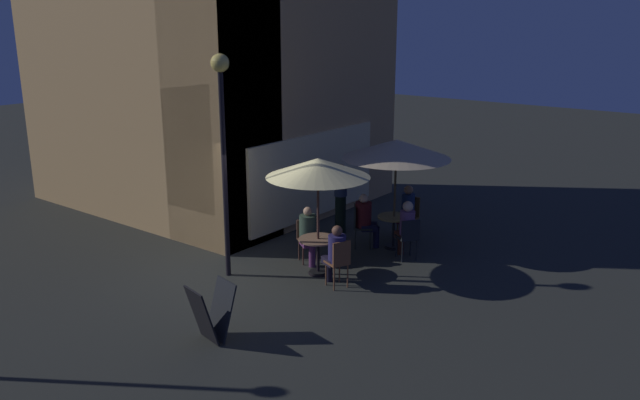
% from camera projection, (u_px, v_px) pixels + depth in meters
% --- Properties ---
extents(ground_plane, '(60.00, 60.00, 0.00)m').
position_uv_depth(ground_plane, '(234.00, 280.00, 12.86)').
color(ground_plane, '#2B2D28').
extents(cafe_building, '(6.85, 8.05, 8.79)m').
position_uv_depth(cafe_building, '(209.00, 45.00, 16.05)').
color(cafe_building, tan).
rests_on(cafe_building, ground).
extents(street_lamp_near_corner, '(0.35, 0.35, 4.41)m').
position_uv_depth(street_lamp_near_corner, '(222.00, 120.00, 12.27)').
color(street_lamp_near_corner, black).
rests_on(street_lamp_near_corner, ground).
extents(menu_sandwich_board, '(0.76, 0.68, 0.95)m').
position_uv_depth(menu_sandwich_board, '(212.00, 312.00, 10.35)').
color(menu_sandwich_board, black).
rests_on(menu_sandwich_board, ground).
extents(cafe_table_0, '(0.75, 0.75, 0.75)m').
position_uv_depth(cafe_table_0, '(394.00, 225.00, 14.54)').
color(cafe_table_0, black).
rests_on(cafe_table_0, ground).
extents(cafe_table_1, '(0.79, 0.79, 0.76)m').
position_uv_depth(cafe_table_1, '(318.00, 247.00, 13.04)').
color(cafe_table_1, black).
rests_on(cafe_table_1, ground).
extents(patio_umbrella_0, '(2.39, 2.39, 2.49)m').
position_uv_depth(patio_umbrella_0, '(396.00, 149.00, 14.07)').
color(patio_umbrella_0, black).
rests_on(patio_umbrella_0, ground).
extents(patio_umbrella_1, '(2.06, 2.06, 2.41)m').
position_uv_depth(patio_umbrella_1, '(318.00, 168.00, 12.59)').
color(patio_umbrella_1, black).
rests_on(patio_umbrella_1, ground).
extents(cafe_chair_0, '(0.48, 0.48, 0.98)m').
position_uv_depth(cafe_chair_0, '(409.00, 213.00, 15.25)').
color(cafe_chair_0, brown).
rests_on(cafe_chair_0, ground).
extents(cafe_chair_1, '(0.59, 0.59, 0.98)m').
position_uv_depth(cafe_chair_1, '(359.00, 223.00, 14.57)').
color(cafe_chair_1, black).
rests_on(cafe_chair_1, ground).
extents(cafe_chair_2, '(0.57, 0.57, 0.93)m').
position_uv_depth(cafe_chair_2, '(409.00, 235.00, 13.78)').
color(cafe_chair_2, black).
rests_on(cafe_chair_2, ground).
extents(cafe_chair_3, '(0.50, 0.50, 0.97)m').
position_uv_depth(cafe_chair_3, '(339.00, 259.00, 12.34)').
color(cafe_chair_3, brown).
rests_on(cafe_chair_3, ground).
extents(cafe_chair_4, '(0.54, 0.54, 0.90)m').
position_uv_depth(cafe_chair_4, '(307.00, 236.00, 13.77)').
color(cafe_chair_4, '#4F3024').
rests_on(cafe_chair_4, ground).
extents(patron_seated_0, '(0.52, 0.35, 1.29)m').
position_uv_depth(patron_seated_0, '(407.00, 209.00, 15.09)').
color(patron_seated_0, '#4B1625').
rests_on(patron_seated_0, ground).
extents(patron_seated_1, '(0.51, 0.55, 1.25)m').
position_uv_depth(patron_seated_1, '(365.00, 217.00, 14.53)').
color(patron_seated_1, black).
rests_on(patron_seated_1, ground).
extents(patron_seated_2, '(0.48, 0.52, 1.30)m').
position_uv_depth(patron_seated_2, '(406.00, 226.00, 13.86)').
color(patron_seated_2, '#442017').
rests_on(patron_seated_2, ground).
extents(patron_seated_3, '(0.46, 0.53, 1.24)m').
position_uv_depth(patron_seated_3, '(336.00, 252.00, 12.43)').
color(patron_seated_3, black).
rests_on(patron_seated_3, ground).
extents(patron_seated_4, '(0.51, 0.55, 1.22)m').
position_uv_depth(patron_seated_4, '(309.00, 232.00, 13.61)').
color(patron_seated_4, '#5F2D5D').
rests_on(patron_seated_4, ground).
extents(patron_standing_5, '(0.31, 0.31, 1.71)m').
position_uv_depth(patron_standing_5, '(341.00, 198.00, 15.50)').
color(patron_standing_5, black).
rests_on(patron_standing_5, ground).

